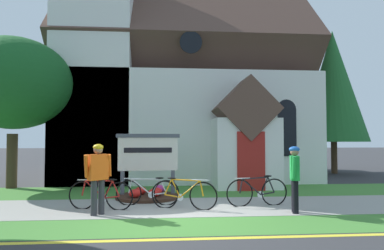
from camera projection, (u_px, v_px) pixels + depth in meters
name	position (u px, v px, depth m)	size (l,w,h in m)	color
ground	(171.00, 194.00, 11.81)	(140.00, 140.00, 0.00)	#333335
sidewalk_slab	(204.00, 206.00, 9.61)	(32.00, 2.77, 0.01)	#99968E
grass_verge	(217.00, 226.00, 7.43)	(32.00, 1.61, 0.01)	#427F33
church_lawn	(194.00, 191.00, 12.46)	(24.00, 2.97, 0.01)	#427F33
curb_paint_stripe	(225.00, 238.00, 6.48)	(28.00, 0.16, 0.01)	yellow
church_building	(176.00, 88.00, 18.42)	(11.67, 11.27, 11.95)	white
church_sign	(148.00, 155.00, 11.25)	(2.01, 0.22, 1.99)	#474C56
flower_bed	(148.00, 195.00, 10.92)	(1.95, 1.95, 0.34)	#382319
bicycle_white	(148.00, 192.00, 9.79)	(1.75, 0.16, 0.79)	black
bicycle_orange	(184.00, 194.00, 9.24)	(1.69, 0.65, 0.83)	black
bicycle_blue	(257.00, 192.00, 9.68)	(1.74, 0.23, 0.85)	black
bicycle_red	(101.00, 195.00, 9.17)	(1.71, 0.43, 0.82)	black
cyclist_in_green_jersey	(98.00, 173.00, 8.51)	(0.57, 0.56, 1.70)	#2D2D33
cyclist_in_blue_jersey	(295.00, 174.00, 8.78)	(0.32, 0.69, 1.64)	black
roadside_conifer	(333.00, 86.00, 19.35)	(3.62, 3.62, 7.81)	#4C3823
yard_deciduous_tree	(14.00, 84.00, 13.45)	(4.38, 4.38, 5.69)	#3D2D1E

